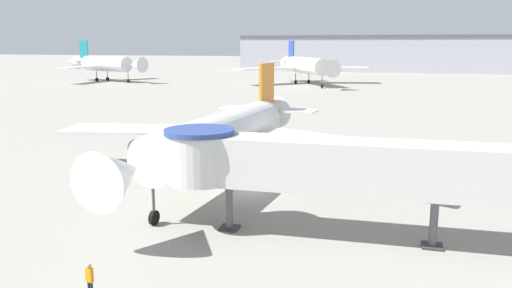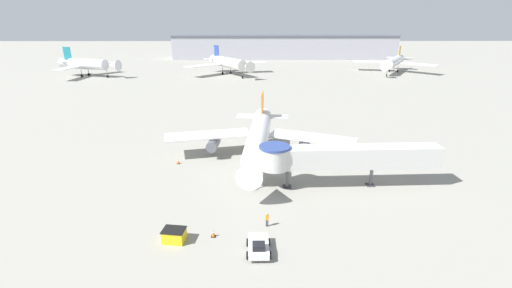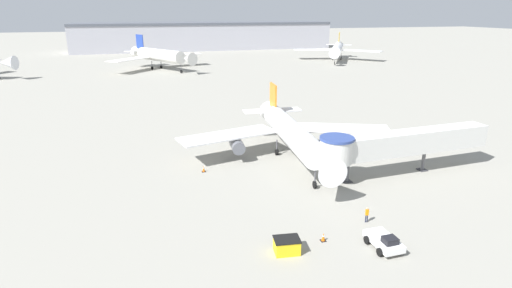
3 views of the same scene
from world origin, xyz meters
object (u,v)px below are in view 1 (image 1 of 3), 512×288
main_airplane (224,134)px  background_jet_blue_tail (305,65)px  ground_crew_marshaller (90,278)px  background_jet_teal_tail (105,64)px  traffic_cone_port_wing (76,170)px  jet_bridge (346,166)px

main_airplane → background_jet_blue_tail: background_jet_blue_tail is taller
ground_crew_marshaller → background_jet_teal_tail: 131.69m
traffic_cone_port_wing → background_jet_teal_tail: 109.68m
jet_bridge → background_jet_teal_tail: (-79.43, 101.96, 0.88)m
main_airplane → jet_bridge: main_airplane is taller
background_jet_teal_tail → jet_bridge: bearing=-123.1°
ground_crew_marshaller → background_jet_teal_tail: bearing=134.5°
main_airplane → background_jet_blue_tail: 97.85m
ground_crew_marshaller → background_jet_blue_tail: background_jet_blue_tail is taller
traffic_cone_port_wing → ground_crew_marshaller: 22.15m
jet_bridge → traffic_cone_port_wing: size_ratio=29.89×
traffic_cone_port_wing → background_jet_teal_tail: size_ratio=0.03×
jet_bridge → traffic_cone_port_wing: (-23.02, 8.02, -3.86)m
ground_crew_marshaller → background_jet_teal_tail: background_jet_teal_tail is taller
main_airplane → ground_crew_marshaller: size_ratio=19.44×
main_airplane → jet_bridge: 14.10m
jet_bridge → traffic_cone_port_wing: bearing=158.7°
main_airplane → jet_bridge: (10.38, -9.52, 0.43)m
main_airplane → background_jet_teal_tail: (-69.05, 92.44, 1.31)m
main_airplane → background_jet_blue_tail: bearing=101.5°
jet_bridge → ground_crew_marshaller: (-9.74, -9.70, -3.31)m
traffic_cone_port_wing → jet_bridge: bearing=-19.2°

